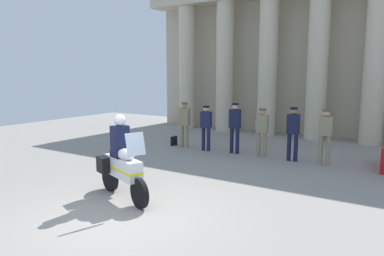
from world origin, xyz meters
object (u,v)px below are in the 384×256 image
object	(u,v)px
officer_in_row_3	(262,129)
motorcycle_with_rider	(122,163)
officer_in_row_0	(184,121)
officer_in_row_2	(235,124)
officer_in_row_4	(293,130)
officer_in_row_5	(325,132)
officer_in_row_1	(206,124)
briefcase_on_ground	(174,141)

from	to	relation	value
officer_in_row_3	motorcycle_with_rider	world-z (taller)	motorcycle_with_rider
officer_in_row_0	motorcycle_with_rider	distance (m)	5.75
officer_in_row_2	officer_in_row_3	distance (m)	0.99
officer_in_row_3	officer_in_row_4	size ratio (longest dim) A/B	0.95
motorcycle_with_rider	officer_in_row_3	bearing A→B (deg)	99.24
motorcycle_with_rider	officer_in_row_5	bearing A→B (deg)	80.79
officer_in_row_1	motorcycle_with_rider	size ratio (longest dim) A/B	0.82
officer_in_row_3	motorcycle_with_rider	bearing A→B (deg)	72.46
motorcycle_with_rider	officer_in_row_2	bearing A→B (deg)	109.34
officer_in_row_2	officer_in_row_3	bearing A→B (deg)	175.46
officer_in_row_5	officer_in_row_3	bearing A→B (deg)	-7.16
officer_in_row_0	officer_in_row_2	world-z (taller)	officer_in_row_2
officer_in_row_4	briefcase_on_ground	bearing A→B (deg)	-6.55
officer_in_row_5	motorcycle_with_rider	bearing A→B (deg)	54.01
officer_in_row_1	briefcase_on_ground	xyz separation A→B (m)	(-1.54, 0.16, -0.79)
officer_in_row_2	officer_in_row_4	size ratio (longest dim) A/B	1.02
officer_in_row_3	officer_in_row_5	size ratio (longest dim) A/B	0.95
briefcase_on_ground	officer_in_row_1	bearing A→B (deg)	-5.95
officer_in_row_2	motorcycle_with_rider	distance (m)	5.51
officer_in_row_0	officer_in_row_2	xyz separation A→B (m)	(2.04, 0.09, 0.04)
motorcycle_with_rider	briefcase_on_ground	distance (m)	6.10
officer_in_row_1	officer_in_row_3	world-z (taller)	officer_in_row_1
officer_in_row_0	officer_in_row_1	size ratio (longest dim) A/B	1.05
officer_in_row_0	officer_in_row_1	world-z (taller)	officer_in_row_0
officer_in_row_2	officer_in_row_5	xyz separation A→B (m)	(3.03, -0.01, -0.03)
officer_in_row_5	officer_in_row_2	bearing A→B (deg)	-6.30
officer_in_row_1	officer_in_row_2	xyz separation A→B (m)	(1.08, 0.13, 0.08)
officer_in_row_0	officer_in_row_1	distance (m)	0.97
officer_in_row_4	briefcase_on_ground	distance (m)	4.73
officer_in_row_2	motorcycle_with_rider	size ratio (longest dim) A/B	0.88
officer_in_row_3	officer_in_row_5	world-z (taller)	officer_in_row_5
officer_in_row_1	motorcycle_with_rider	bearing A→B (deg)	93.94
officer_in_row_2	officer_in_row_4	xyz separation A→B (m)	(2.04, -0.00, -0.02)
officer_in_row_3	motorcycle_with_rider	distance (m)	5.64
officer_in_row_5	officer_in_row_0	bearing A→B (deg)	-5.26
officer_in_row_0	briefcase_on_ground	world-z (taller)	officer_in_row_0
officer_in_row_1	officer_in_row_3	xyz separation A→B (m)	(2.07, 0.16, -0.00)
officer_in_row_1	motorcycle_with_rider	xyz separation A→B (m)	(0.96, -5.37, -0.17)
officer_in_row_5	briefcase_on_ground	world-z (taller)	officer_in_row_5
officer_in_row_0	officer_in_row_4	size ratio (longest dim) A/B	0.99
officer_in_row_3	officer_in_row_5	bearing A→B (deg)	172.84
officer_in_row_3	officer_in_row_5	xyz separation A→B (m)	(2.04, -0.04, 0.05)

